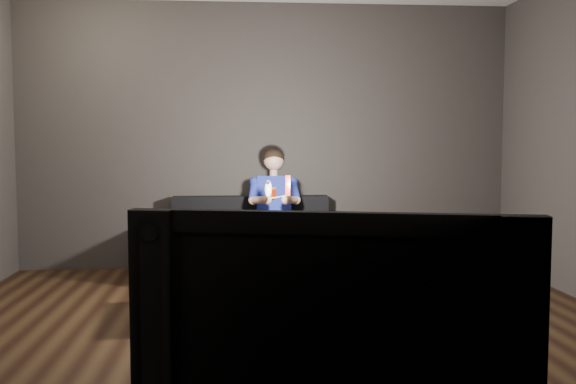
{
  "coord_description": "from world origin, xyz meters",
  "views": [
    {
      "loc": [
        -0.3,
        -4.08,
        1.29
      ],
      "look_at": [
        0.15,
        1.55,
        0.85
      ],
      "focal_mm": 40.0,
      "sensor_mm": 36.0,
      "label": 1
    }
  ],
  "objects": [
    {
      "name": "coffee_table",
      "position": [
        -0.17,
        0.78,
        0.38
      ],
      "size": [
        1.27,
        0.73,
        0.44
      ],
      "color": "black",
      "rests_on": "floor"
    },
    {
      "name": "tv",
      "position": [
        -0.03,
        -2.27,
        0.77
      ],
      "size": [
        1.13,
        0.41,
        0.65
      ],
      "primitive_type": "imported",
      "rotation": [
        0.0,
        0.0,
        -0.23
      ],
      "color": "black",
      "rests_on": "media_console"
    },
    {
      "name": "child",
      "position": [
        0.06,
        1.99,
        0.69
      ],
      "size": [
        0.49,
        0.6,
        1.2
      ],
      "color": "black",
      "rests_on": "sofa"
    },
    {
      "name": "wii_remote_black",
      "position": [
        -1.04,
        1.96,
        0.54
      ],
      "size": [
        0.03,
        0.14,
        0.03
      ],
      "color": "black",
      "rests_on": "sofa"
    },
    {
      "name": "back_wall",
      "position": [
        0.0,
        2.5,
        1.35
      ],
      "size": [
        5.0,
        0.04,
        2.7
      ],
      "primitive_type": "cube",
      "color": "#3D3935",
      "rests_on": "ground"
    },
    {
      "name": "nunchuk_white",
      "position": [
        -0.03,
        1.53,
        0.88
      ],
      "size": [
        0.08,
        0.11,
        0.17
      ],
      "color": "white",
      "rests_on": "child"
    },
    {
      "name": "floor",
      "position": [
        0.0,
        0.0,
        0.0
      ],
      "size": [
        5.0,
        5.0,
        0.0
      ],
      "primitive_type": "plane",
      "color": "black",
      "rests_on": "ground"
    },
    {
      "name": "front_wall",
      "position": [
        0.0,
        -2.5,
        1.35
      ],
      "size": [
        5.0,
        0.04,
        2.7
      ],
      "primitive_type": "cube",
      "color": "#3D3935",
      "rests_on": "ground"
    },
    {
      "name": "sofa",
      "position": [
        -0.17,
        2.03,
        0.25
      ],
      "size": [
        1.95,
        0.84,
        0.75
      ],
      "color": "black",
      "rests_on": "floor"
    },
    {
      "name": "wii_console",
      "position": [
        0.47,
        -2.27,
        0.56
      ],
      "size": [
        0.06,
        0.18,
        0.23
      ],
      "primitive_type": "cube",
      "rotation": [
        0.0,
        0.0,
        0.02
      ],
      "color": "white",
      "rests_on": "media_console"
    },
    {
      "name": "wii_remote_red",
      "position": [
        0.15,
        1.53,
        0.91
      ],
      "size": [
        0.05,
        0.07,
        0.18
      ],
      "color": "red",
      "rests_on": "child"
    }
  ]
}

